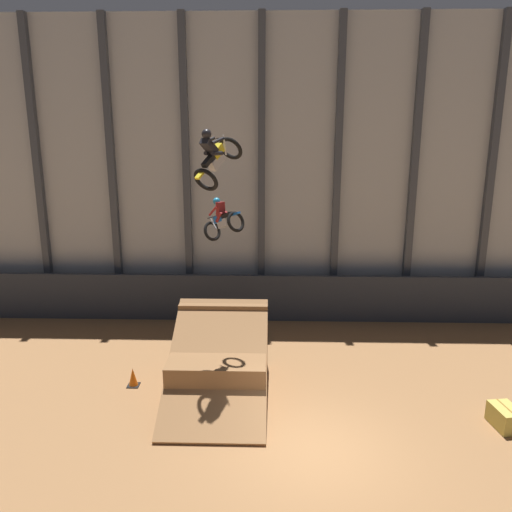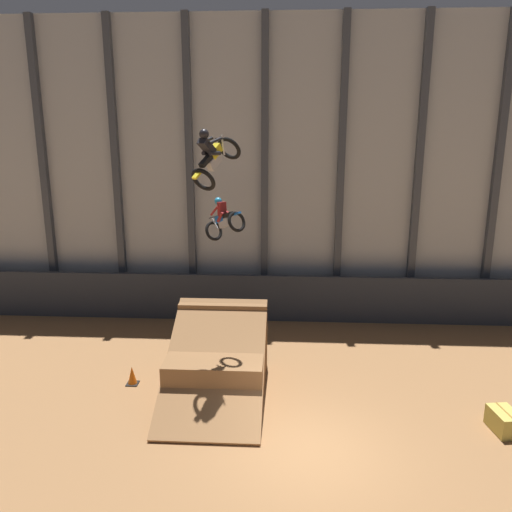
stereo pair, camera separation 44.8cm
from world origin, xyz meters
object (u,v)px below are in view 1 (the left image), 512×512
Objects in this scene: traffic_cone_near_ramp at (133,377)px; rider_bike_left_air at (222,220)px; rider_bike_right_air at (215,157)px; hay_bale_trackside at (505,417)px; dirt_ramp at (221,360)px.

rider_bike_left_air is at bearing 55.00° from traffic_cone_near_ramp.
rider_bike_left_air is 4.40m from rider_bike_right_air.
traffic_cone_near_ramp is (-2.48, -3.54, -4.28)m from rider_bike_left_air.
rider_bike_right_air is 10.35m from hay_bale_trackside.
rider_bike_right_air reaches higher than rider_bike_left_air.
dirt_ramp is 5.06m from rider_bike_left_air.
rider_bike_left_air is 1.75× the size of hay_bale_trackside.
rider_bike_left_air reaches higher than hay_bale_trackside.
dirt_ramp is at bearing 2.92° from traffic_cone_near_ramp.
rider_bike_left_air is 2.94× the size of traffic_cone_near_ramp.
dirt_ramp is 2.74m from traffic_cone_near_ramp.
dirt_ramp is at bearing -132.02° from rider_bike_left_air.
traffic_cone_near_ramp is 0.60× the size of hay_bale_trackside.
traffic_cone_near_ramp is at bearing -177.08° from dirt_ramp.
rider_bike_right_air is at bearing -90.81° from dirt_ramp.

